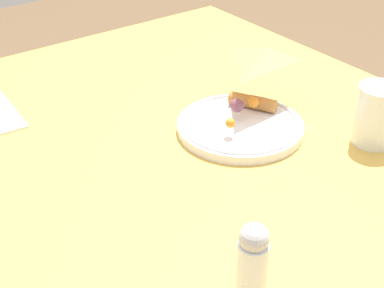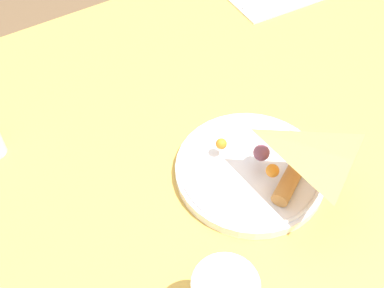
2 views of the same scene
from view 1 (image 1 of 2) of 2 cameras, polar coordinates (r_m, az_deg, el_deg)
dining_table at (r=1.05m, az=0.78°, el=-4.37°), size 1.08×0.89×0.73m
plate_pizza at (r=1.02m, az=4.71°, el=2.00°), size 0.22×0.22×0.06m
milk_glass at (r=1.02m, az=17.41°, el=2.50°), size 0.07×0.07×0.10m
salt_shaker at (r=0.68m, az=5.87°, el=-11.46°), size 0.04×0.04×0.11m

